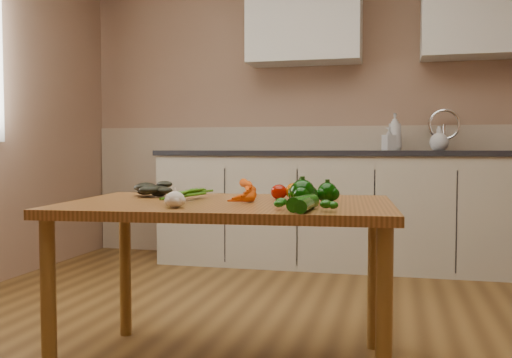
{
  "coord_description": "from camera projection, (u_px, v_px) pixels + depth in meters",
  "views": [
    {
      "loc": [
        0.62,
        -2.26,
        0.91
      ],
      "look_at": [
        0.02,
        0.2,
        0.78
      ],
      "focal_mm": 40.0,
      "sensor_mm": 36.0,
      "label": 1
    }
  ],
  "objects": [
    {
      "name": "pepper_c",
      "position": [
        302.0,
        193.0,
        2.13
      ],
      "size": [
        0.1,
        0.1,
        0.1
      ],
      "primitive_type": "sphere",
      "color": "#053002",
      "rests_on": "table"
    },
    {
      "name": "soap_bottle_c",
      "position": [
        439.0,
        138.0,
        4.3
      ],
      "size": [
        0.19,
        0.19,
        0.18
      ],
      "primitive_type": "imported",
      "rotation": [
        0.0,
        0.0,
        0.49
      ],
      "color": "silver",
      "rests_on": "counter_run"
    },
    {
      "name": "pepper_b",
      "position": [
        327.0,
        193.0,
        2.26
      ],
      "size": [
        0.08,
        0.08,
        0.08
      ],
      "primitive_type": "sphere",
      "color": "#053002",
      "rests_on": "table"
    },
    {
      "name": "leafy_greens",
      "position": [
        155.0,
        186.0,
        2.55
      ],
      "size": [
        0.19,
        0.17,
        0.09
      ],
      "primitive_type": null,
      "color": "black",
      "rests_on": "table"
    },
    {
      "name": "soap_bottle_a",
      "position": [
        395.0,
        132.0,
        4.44
      ],
      "size": [
        0.12,
        0.12,
        0.29
      ],
      "primitive_type": "imported",
      "rotation": [
        0.0,
        0.0,
        3.07
      ],
      "color": "silver",
      "rests_on": "counter_run"
    },
    {
      "name": "counter_run",
      "position": [
        341.0,
        207.0,
        4.43
      ],
      "size": [
        2.84,
        0.64,
        1.14
      ],
      "color": "#B3AB95",
      "rests_on": "ground"
    },
    {
      "name": "soap_bottle_b",
      "position": [
        389.0,
        139.0,
        4.4
      ],
      "size": [
        0.11,
        0.11,
        0.18
      ],
      "primitive_type": "imported",
      "rotation": [
        0.0,
        0.0,
        3.77
      ],
      "color": "silver",
      "rests_on": "counter_run"
    },
    {
      "name": "upper_cabinets",
      "position": [
        383.0,
        15.0,
        4.41
      ],
      "size": [
        2.15,
        0.35,
        0.7
      ],
      "color": "silver",
      "rests_on": "room"
    },
    {
      "name": "room",
      "position": [
        250.0,
        72.0,
        2.49
      ],
      "size": [
        4.04,
        5.04,
        2.64
      ],
      "color": "brown",
      "rests_on": "ground"
    },
    {
      "name": "tomato_a",
      "position": [
        279.0,
        192.0,
        2.41
      ],
      "size": [
        0.07,
        0.07,
        0.06
      ],
      "primitive_type": "ellipsoid",
      "color": "#910E02",
      "rests_on": "table"
    },
    {
      "name": "tomato_c",
      "position": [
        326.0,
        192.0,
        2.37
      ],
      "size": [
        0.07,
        0.07,
        0.07
      ],
      "primitive_type": "ellipsoid",
      "color": "#C35E04",
      "rests_on": "table"
    },
    {
      "name": "tomato_b",
      "position": [
        294.0,
        191.0,
        2.41
      ],
      "size": [
        0.08,
        0.08,
        0.07
      ],
      "primitive_type": "ellipsoid",
      "color": "#C35E04",
      "rests_on": "table"
    },
    {
      "name": "zucchini_a",
      "position": [
        306.0,
        204.0,
        1.95
      ],
      "size": [
        0.05,
        0.19,
        0.05
      ],
      "primitive_type": "cylinder",
      "rotation": [
        1.57,
        0.0,
        -0.03
      ],
      "color": "#0C4107",
      "rests_on": "table"
    },
    {
      "name": "carrot_bunch",
      "position": [
        227.0,
        193.0,
        2.32
      ],
      "size": [
        0.26,
        0.21,
        0.07
      ],
      "primitive_type": null,
      "rotation": [
        0.0,
        0.0,
        0.08
      ],
      "color": "#E74E05",
      "rests_on": "table"
    },
    {
      "name": "table",
      "position": [
        229.0,
        221.0,
        2.31
      ],
      "size": [
        1.37,
        0.94,
        0.7
      ],
      "rotation": [
        0.0,
        0.0,
        0.08
      ],
      "color": "#965D2B",
      "rests_on": "ground"
    },
    {
      "name": "pepper_a",
      "position": [
        301.0,
        192.0,
        2.21
      ],
      "size": [
        0.09,
        0.09,
        0.09
      ],
      "primitive_type": "sphere",
      "color": "#053002",
      "rests_on": "table"
    },
    {
      "name": "zucchini_b",
      "position": [
        303.0,
        203.0,
        1.97
      ],
      "size": [
        0.09,
        0.18,
        0.05
      ],
      "primitive_type": "cylinder",
      "rotation": [
        1.57,
        0.0,
        -0.25
      ],
      "color": "#0C4107",
      "rests_on": "table"
    },
    {
      "name": "garlic_bulb",
      "position": [
        175.0,
        200.0,
        2.06
      ],
      "size": [
        0.07,
        0.07,
        0.06
      ],
      "primitive_type": "ellipsoid",
      "color": "silver",
      "rests_on": "table"
    }
  ]
}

